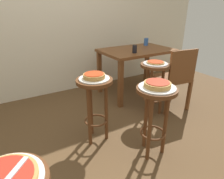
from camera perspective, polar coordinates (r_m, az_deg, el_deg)
The scene contains 16 objects.
ground_plane at distance 2.12m, azimuth -3.52°, elevation -16.01°, with size 6.00×6.00×0.00m, color brown.
pizza_foreground at distance 0.95m, azimuth -29.39°, elevation -21.70°, with size 0.28×0.28×0.02m.
stool_middle at distance 1.80m, azimuth 12.43°, elevation -5.07°, with size 0.36×0.36×0.69m.
serving_plate_middle at distance 1.72m, azimuth 12.98°, elevation 0.64°, with size 0.32×0.32×0.01m, color silver.
pizza_middle at distance 1.71m, azimuth 13.06°, elevation 1.52°, with size 0.23×0.23×0.05m.
stool_leftside at distance 1.96m, azimuth -4.99°, elevation -2.13°, with size 0.36×0.36×0.69m.
serving_plate_leftside at distance 1.89m, azimuth -5.19°, elevation 3.19°, with size 0.30×0.30×0.01m, color white.
pizza_leftside at distance 1.88m, azimuth -5.22°, elevation 4.00°, with size 0.21×0.21×0.05m.
stool_rear at distance 2.51m, azimuth 12.12°, elevation 3.13°, with size 0.36×0.36×0.69m.
serving_plate_rear at distance 2.45m, azimuth 12.50°, elevation 7.40°, with size 0.30×0.30×0.01m, color silver.
pizza_rear at distance 2.44m, azimuth 12.53°, elevation 7.76°, with size 0.21×0.21×0.02m.
dining_table at distance 3.14m, azimuth 7.12°, elevation 9.68°, with size 1.10×0.73×0.72m.
cup_near_edge at distance 2.84m, azimuth 6.60°, elevation 11.61°, with size 0.06×0.06×0.11m, color black.
cup_far_edge at distance 3.44m, azimuth 9.86°, elevation 13.50°, with size 0.07×0.07×0.12m, color #3360B2.
wooden_chair at distance 2.73m, azimuth 17.83°, elevation 3.43°, with size 0.45×0.45×0.85m.
pizza_server_knife at distance 0.92m, azimuth -27.53°, elevation -21.53°, with size 0.22×0.02×0.01m, color silver.
Camera 1 is at (-0.73, -1.47, 1.34)m, focal length 31.45 mm.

